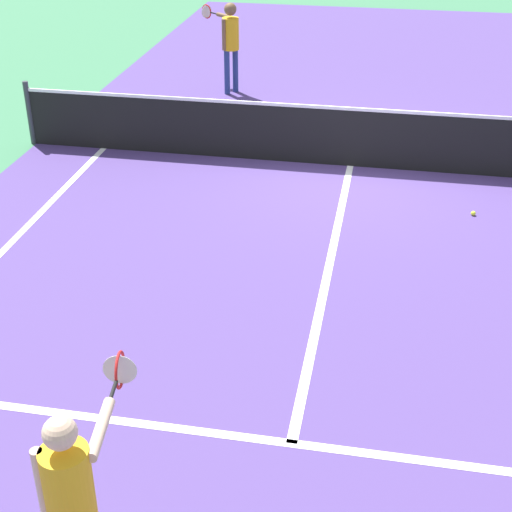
{
  "coord_description": "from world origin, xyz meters",
  "views": [
    {
      "loc": [
        0.64,
        -11.47,
        4.74
      ],
      "look_at": [
        -0.6,
        -4.91,
        1.0
      ],
      "focal_mm": 54.3,
      "sensor_mm": 36.0,
      "label": 1
    }
  ],
  "objects_px": {
    "player_near": "(71,489)",
    "tennis_ball_near_net": "(473,213)",
    "net": "(352,136)",
    "player_far": "(230,37)"
  },
  "relations": [
    {
      "from": "net",
      "to": "player_far",
      "type": "bearing_deg",
      "value": 128.22
    },
    {
      "from": "net",
      "to": "player_near",
      "type": "xyz_separation_m",
      "value": [
        -1.2,
        -8.15,
        0.51
      ]
    },
    {
      "from": "player_near",
      "to": "tennis_ball_near_net",
      "type": "xyz_separation_m",
      "value": [
        3.01,
        6.68,
        -0.97
      ]
    },
    {
      "from": "player_near",
      "to": "tennis_ball_near_net",
      "type": "relative_size",
      "value": 24.46
    },
    {
      "from": "player_near",
      "to": "tennis_ball_near_net",
      "type": "bearing_deg",
      "value": 65.76
    },
    {
      "from": "net",
      "to": "player_near",
      "type": "height_order",
      "value": "player_near"
    },
    {
      "from": "player_near",
      "to": "tennis_ball_near_net",
      "type": "distance_m",
      "value": 7.39
    },
    {
      "from": "net",
      "to": "player_near",
      "type": "bearing_deg",
      "value": -98.35
    },
    {
      "from": "player_near",
      "to": "tennis_ball_near_net",
      "type": "height_order",
      "value": "player_near"
    },
    {
      "from": "player_near",
      "to": "player_far",
      "type": "xyz_separation_m",
      "value": [
        -1.49,
        11.55,
        0.1
      ]
    }
  ]
}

